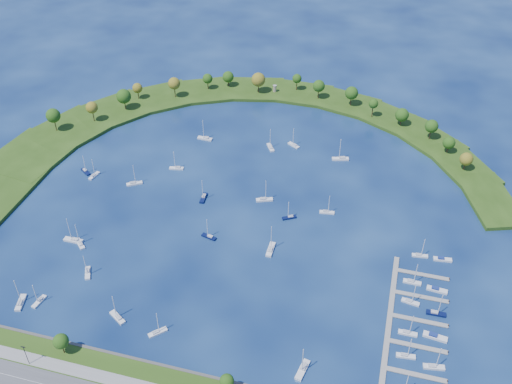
% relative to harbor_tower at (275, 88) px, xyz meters
% --- Properties ---
extents(ground, '(700.00, 700.00, 0.00)m').
position_rel_harbor_tower_xyz_m(ground, '(12.09, -113.99, -4.35)').
color(ground, '#071742').
rests_on(ground, ground).
extents(breakwater, '(286.74, 247.64, 2.00)m').
position_rel_harbor_tower_xyz_m(breakwater, '(-34.23, -65.28, -3.36)').
color(breakwater, '#284512').
rests_on(breakwater, ground).
extents(breakwater_trees, '(240.16, 93.73, 14.36)m').
position_rel_harbor_tower_xyz_m(breakwater_trees, '(-3.49, -28.28, 6.16)').
color(breakwater_trees, '#382314').
rests_on(breakwater_trees, breakwater).
extents(harbor_tower, '(2.60, 2.60, 4.59)m').
position_rel_harbor_tower_xyz_m(harbor_tower, '(0.00, 0.00, 0.00)').
color(harbor_tower, gray).
rests_on(harbor_tower, breakwater).
extents(dock_system, '(24.28, 82.00, 1.60)m').
position_rel_harbor_tower_xyz_m(dock_system, '(97.39, -174.99, -4.00)').
color(dock_system, gray).
rests_on(dock_system, ground).
extents(moored_boat_0, '(7.69, 3.84, 10.89)m').
position_rel_harbor_tower_xyz_m(moored_boat_0, '(3.61, -143.57, -3.47)').
color(moored_boat_0, '#09123C').
rests_on(moored_boat_0, ground).
extents(moored_boat_1, '(7.65, 5.95, 11.31)m').
position_rel_harbor_tower_xyz_m(moored_boat_1, '(25.37, -56.81, -3.46)').
color(moored_boat_1, white).
rests_on(moored_boat_1, ground).
extents(moored_boat_2, '(8.87, 2.93, 12.85)m').
position_rel_harbor_tower_xyz_m(moored_boat_2, '(-26.25, -63.55, -3.42)').
color(moored_boat_2, white).
rests_on(moored_boat_2, ground).
extents(moored_boat_3, '(7.55, 3.03, 10.78)m').
position_rel_harbor_tower_xyz_m(moored_boat_3, '(54.05, -111.14, -3.47)').
color(moored_boat_3, white).
rests_on(moored_boat_3, ground).
extents(moored_boat_4, '(2.84, 8.33, 12.04)m').
position_rel_harbor_tower_xyz_m(moored_boat_4, '(-8.62, -116.46, -3.44)').
color(moored_boat_4, '#09123C').
rests_on(moored_boat_4, ground).
extents(moored_boat_5, '(8.53, 6.52, 12.56)m').
position_rel_harbor_tower_xyz_m(moored_boat_5, '(-16.43, -199.36, -3.42)').
color(moored_boat_5, white).
rests_on(moored_boat_5, ground).
extents(moored_boat_6, '(4.31, 9.70, 13.79)m').
position_rel_harbor_tower_xyz_m(moored_boat_6, '(61.05, -203.89, -3.39)').
color(moored_boat_6, white).
rests_on(moored_boat_6, ground).
extents(moored_boat_7, '(3.20, 7.60, 10.83)m').
position_rel_harbor_tower_xyz_m(moored_boat_7, '(-51.79, -200.13, -3.47)').
color(moored_boat_7, white).
rests_on(moored_boat_7, ground).
extents(moored_boat_8, '(8.84, 5.37, 12.58)m').
position_rel_harbor_tower_xyz_m(moored_boat_8, '(21.66, -109.77, -3.42)').
color(moored_boat_8, white).
rests_on(moored_boat_8, ground).
extents(moored_boat_9, '(2.78, 9.46, 13.86)m').
position_rel_harbor_tower_xyz_m(moored_boat_9, '(33.75, -144.45, -3.38)').
color(moored_boat_9, white).
rests_on(moored_boat_9, ground).
extents(moored_boat_10, '(8.26, 6.43, 12.22)m').
position_rel_harbor_tower_xyz_m(moored_boat_10, '(-47.82, -114.68, -3.44)').
color(moored_boat_10, white).
rests_on(moored_boat_10, ground).
extents(moored_boat_11, '(3.59, 7.71, 10.93)m').
position_rel_harbor_tower_xyz_m(moored_boat_11, '(-71.53, -113.88, -3.47)').
color(moored_boat_11, white).
rests_on(moored_boat_11, ground).
extents(moored_boat_12, '(6.25, 8.32, 12.21)m').
position_rel_harbor_tower_xyz_m(moored_boat_12, '(13.04, -62.65, -3.44)').
color(moored_boat_12, white).
rests_on(moored_boat_12, ground).
extents(moored_boat_13, '(7.94, 3.65, 11.27)m').
position_rel_harbor_tower_xyz_m(moored_boat_13, '(-31.45, -95.79, -3.46)').
color(moored_boat_13, white).
rests_on(moored_boat_13, ground).
extents(moored_boat_14, '(5.51, 7.98, 11.52)m').
position_rel_harbor_tower_xyz_m(moored_boat_14, '(-40.19, -179.93, -3.46)').
color(moored_boat_14, white).
rests_on(moored_boat_14, ground).
extents(moored_boat_15, '(9.21, 2.65, 13.51)m').
position_rel_harbor_tower_xyz_m(moored_boat_15, '(-56.69, -162.69, -3.39)').
color(moored_boat_15, white).
rests_on(moored_boat_15, ground).
extents(moored_boat_16, '(6.99, 7.04, 11.40)m').
position_rel_harbor_tower_xyz_m(moored_boat_16, '(2.16, -202.07, -3.46)').
color(moored_boat_16, white).
rests_on(moored_boat_16, ground).
extents(moored_boat_17, '(7.44, 7.09, 11.82)m').
position_rel_harbor_tower_xyz_m(moored_boat_17, '(-52.53, -164.06, -3.45)').
color(moored_boat_17, white).
rests_on(moored_boat_17, ground).
extents(moored_boat_18, '(9.59, 5.00, 13.58)m').
position_rel_harbor_tower_xyz_m(moored_boat_18, '(53.46, -63.40, -3.39)').
color(moored_boat_18, white).
rests_on(moored_boat_18, ground).
extents(moored_boat_19, '(7.38, 6.02, 11.06)m').
position_rel_harbor_tower_xyz_m(moored_boat_19, '(-77.78, -111.66, -3.47)').
color(moored_boat_19, '#09123C').
rests_on(moored_boat_19, ground).
extents(moored_boat_20, '(4.74, 9.17, 12.97)m').
position_rel_harbor_tower_xyz_m(moored_boat_20, '(-58.83, -202.84, -3.41)').
color(moored_boat_20, white).
rests_on(moored_boat_20, ground).
extents(moored_boat_21, '(7.04, 5.27, 10.32)m').
position_rel_harbor_tower_xyz_m(moored_boat_21, '(36.99, -119.89, -3.49)').
color(moored_boat_21, '#09123C').
rests_on(moored_boat_21, ground).
extents(docked_boat_2, '(7.48, 2.80, 10.73)m').
position_rel_harbor_tower_xyz_m(docked_boat_2, '(97.63, -187.49, -3.48)').
color(docked_boat_2, white).
rests_on(docked_boat_2, ground).
extents(docked_boat_3, '(8.25, 3.50, 11.75)m').
position_rel_harbor_tower_xyz_m(docked_boat_3, '(108.12, -189.75, -3.45)').
color(docked_boat_3, white).
rests_on(docked_boat_3, ground).
extents(docked_boat_4, '(7.46, 2.10, 10.96)m').
position_rel_harbor_tower_xyz_m(docked_boat_4, '(97.63, -176.32, -3.47)').
color(docked_boat_4, white).
rests_on(docked_boat_4, ground).
extents(docked_boat_5, '(9.66, 3.78, 1.92)m').
position_rel_harbor_tower_xyz_m(docked_boat_5, '(108.06, -175.31, -3.64)').
color(docked_boat_5, white).
rests_on(docked_boat_5, ground).
extents(docked_boat_6, '(7.71, 3.32, 10.97)m').
position_rel_harbor_tower_xyz_m(docked_boat_6, '(97.63, -159.55, -3.47)').
color(docked_boat_6, white).
rests_on(docked_boat_6, ground).
extents(docked_boat_7, '(7.97, 2.42, 11.63)m').
position_rel_harbor_tower_xyz_m(docked_boat_7, '(108.12, -163.07, -3.45)').
color(docked_boat_7, '#09123C').
rests_on(docked_boat_7, ground).
extents(docked_boat_8, '(7.75, 2.32, 11.32)m').
position_rel_harbor_tower_xyz_m(docked_boat_8, '(97.62, -147.93, -3.46)').
color(docked_boat_8, white).
rests_on(docked_boat_8, ground).
extents(docked_boat_9, '(8.88, 3.20, 1.77)m').
position_rel_harbor_tower_xyz_m(docked_boat_9, '(108.07, -149.73, -3.70)').
color(docked_boat_9, white).
rests_on(docked_boat_9, ground).
extents(docked_boat_10, '(7.34, 2.87, 10.51)m').
position_rel_harbor_tower_xyz_m(docked_boat_10, '(100.03, -130.29, -3.48)').
color(docked_boat_10, white).
rests_on(docked_boat_10, ground).
extents(docked_boat_11, '(8.37, 3.23, 1.66)m').
position_rel_harbor_tower_xyz_m(docked_boat_11, '(109.97, -130.14, -3.74)').
color(docked_boat_11, white).
rests_on(docked_boat_11, ground).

